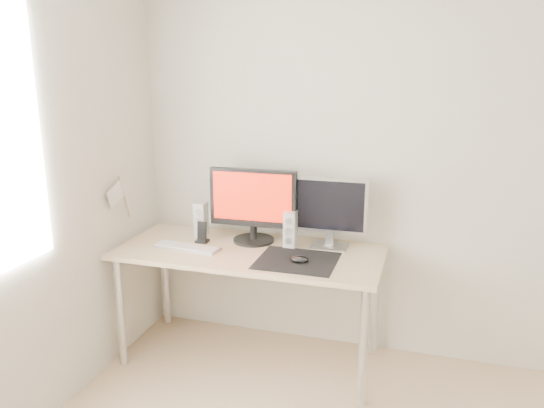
{
  "coord_description": "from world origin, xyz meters",
  "views": [
    {
      "loc": [
        0.08,
        -1.48,
        1.81
      ],
      "look_at": [
        -0.81,
        1.44,
        1.01
      ],
      "focal_mm": 35.0,
      "sensor_mm": 36.0,
      "label": 1
    }
  ],
  "objects_px": {
    "speaker_left": "(201,219)",
    "phone_dock": "(202,236)",
    "speaker_right": "(290,229)",
    "mouse": "(299,259)",
    "main_monitor": "(253,203)",
    "desk": "(250,262)",
    "second_monitor": "(330,209)",
    "keyboard": "(187,247)"
  },
  "relations": [
    {
      "from": "speaker_right",
      "to": "speaker_left",
      "type": "bearing_deg",
      "value": 176.62
    },
    {
      "from": "desk",
      "to": "phone_dock",
      "type": "relative_size",
      "value": 11.84
    },
    {
      "from": "main_monitor",
      "to": "second_monitor",
      "type": "distance_m",
      "value": 0.48
    },
    {
      "from": "phone_dock",
      "to": "keyboard",
      "type": "bearing_deg",
      "value": -108.81
    },
    {
      "from": "keyboard",
      "to": "desk",
      "type": "bearing_deg",
      "value": 13.2
    },
    {
      "from": "mouse",
      "to": "speaker_right",
      "type": "distance_m",
      "value": 0.3
    },
    {
      "from": "speaker_left",
      "to": "speaker_right",
      "type": "relative_size",
      "value": 1.0
    },
    {
      "from": "speaker_right",
      "to": "mouse",
      "type": "bearing_deg",
      "value": -64.84
    },
    {
      "from": "main_monitor",
      "to": "second_monitor",
      "type": "relative_size",
      "value": 1.22
    },
    {
      "from": "keyboard",
      "to": "speaker_left",
      "type": "bearing_deg",
      "value": 92.73
    },
    {
      "from": "keyboard",
      "to": "phone_dock",
      "type": "bearing_deg",
      "value": 71.19
    },
    {
      "from": "second_monitor",
      "to": "phone_dock",
      "type": "distance_m",
      "value": 0.82
    },
    {
      "from": "speaker_left",
      "to": "keyboard",
      "type": "relative_size",
      "value": 0.52
    },
    {
      "from": "speaker_right",
      "to": "keyboard",
      "type": "xyz_separation_m",
      "value": [
        -0.6,
        -0.21,
        -0.1
      ]
    },
    {
      "from": "desk",
      "to": "main_monitor",
      "type": "height_order",
      "value": "main_monitor"
    },
    {
      "from": "keyboard",
      "to": "mouse",
      "type": "bearing_deg",
      "value": -3.47
    },
    {
      "from": "mouse",
      "to": "second_monitor",
      "type": "bearing_deg",
      "value": 71.14
    },
    {
      "from": "desk",
      "to": "speaker_left",
      "type": "height_order",
      "value": "speaker_left"
    },
    {
      "from": "mouse",
      "to": "desk",
      "type": "xyz_separation_m",
      "value": [
        -0.34,
        0.13,
        -0.1
      ]
    },
    {
      "from": "desk",
      "to": "second_monitor",
      "type": "xyz_separation_m",
      "value": [
        0.45,
        0.19,
        0.32
      ]
    },
    {
      "from": "speaker_left",
      "to": "phone_dock",
      "type": "bearing_deg",
      "value": -63.7
    },
    {
      "from": "keyboard",
      "to": "speaker_right",
      "type": "bearing_deg",
      "value": 19.56
    },
    {
      "from": "speaker_right",
      "to": "keyboard",
      "type": "distance_m",
      "value": 0.64
    },
    {
      "from": "second_monitor",
      "to": "mouse",
      "type": "bearing_deg",
      "value": -108.86
    },
    {
      "from": "desk",
      "to": "keyboard",
      "type": "distance_m",
      "value": 0.39
    },
    {
      "from": "speaker_left",
      "to": "main_monitor",
      "type": "bearing_deg",
      "value": -1.57
    },
    {
      "from": "speaker_left",
      "to": "speaker_right",
      "type": "height_order",
      "value": "same"
    },
    {
      "from": "mouse",
      "to": "speaker_right",
      "type": "relative_size",
      "value": 0.46
    },
    {
      "from": "speaker_left",
      "to": "second_monitor",
      "type": "bearing_deg",
      "value": 2.31
    },
    {
      "from": "mouse",
      "to": "speaker_left",
      "type": "xyz_separation_m",
      "value": [
        -0.73,
        0.29,
        0.09
      ]
    },
    {
      "from": "mouse",
      "to": "main_monitor",
      "type": "xyz_separation_m",
      "value": [
        -0.37,
        0.28,
        0.23
      ]
    },
    {
      "from": "mouse",
      "to": "speaker_right",
      "type": "bearing_deg",
      "value": 115.16
    },
    {
      "from": "keyboard",
      "to": "phone_dock",
      "type": "height_order",
      "value": "phone_dock"
    },
    {
      "from": "second_monitor",
      "to": "speaker_right",
      "type": "distance_m",
      "value": 0.27
    },
    {
      "from": "main_monitor",
      "to": "keyboard",
      "type": "xyz_separation_m",
      "value": [
        -0.35,
        -0.24,
        -0.25
      ]
    },
    {
      "from": "mouse",
      "to": "speaker_right",
      "type": "height_order",
      "value": "speaker_right"
    },
    {
      "from": "main_monitor",
      "to": "speaker_right",
      "type": "height_order",
      "value": "main_monitor"
    },
    {
      "from": "main_monitor",
      "to": "second_monitor",
      "type": "height_order",
      "value": "main_monitor"
    },
    {
      "from": "keyboard",
      "to": "main_monitor",
      "type": "bearing_deg",
      "value": 34.29
    },
    {
      "from": "mouse",
      "to": "second_monitor",
      "type": "xyz_separation_m",
      "value": [
        0.11,
        0.32,
        0.22
      ]
    },
    {
      "from": "desk",
      "to": "phone_dock",
      "type": "xyz_separation_m",
      "value": [
        -0.33,
        0.04,
        0.12
      ]
    },
    {
      "from": "speaker_right",
      "to": "second_monitor",
      "type": "bearing_deg",
      "value": 16.79
    }
  ]
}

